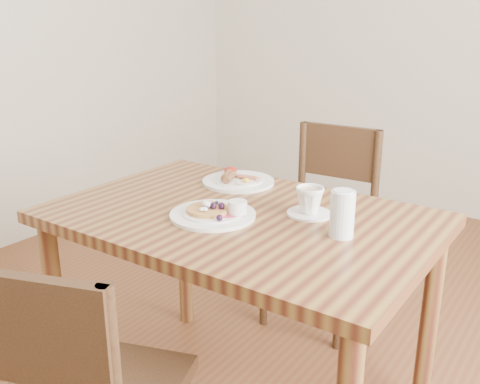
{
  "coord_description": "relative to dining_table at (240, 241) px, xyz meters",
  "views": [
    {
      "loc": [
        0.92,
        -1.31,
        1.35
      ],
      "look_at": [
        0.0,
        0.0,
        0.82
      ],
      "focal_mm": 40.0,
      "sensor_mm": 36.0,
      "label": 1
    }
  ],
  "objects": [
    {
      "name": "pancake_plate",
      "position": [
        -0.05,
        -0.07,
        0.11
      ],
      "size": [
        0.27,
        0.27,
        0.06
      ],
      "color": "white",
      "rests_on": "dining_table"
    },
    {
      "name": "breakfast_plate",
      "position": [
        -0.19,
        0.26,
        0.11
      ],
      "size": [
        0.27,
        0.27,
        0.04
      ],
      "color": "white",
      "rests_on": "dining_table"
    },
    {
      "name": "water_glass",
      "position": [
        0.35,
        0.01,
        0.17
      ],
      "size": [
        0.07,
        0.07,
        0.14
      ],
      "primitive_type": "cylinder",
      "color": "silver",
      "rests_on": "dining_table"
    },
    {
      "name": "dining_table",
      "position": [
        0.0,
        0.0,
        0.0
      ],
      "size": [
        1.2,
        0.8,
        0.75
      ],
      "color": "brown",
      "rests_on": "ground"
    },
    {
      "name": "chair_far",
      "position": [
        -0.06,
        0.76,
        -0.16
      ],
      "size": [
        0.44,
        0.44,
        0.88
      ],
      "rotation": [
        0.0,
        0.0,
        3.19
      ],
      "color": "#3E2A16",
      "rests_on": "ground"
    },
    {
      "name": "teacup_saucer",
      "position": [
        0.19,
        0.11,
        0.14
      ],
      "size": [
        0.14,
        0.14,
        0.09
      ],
      "color": "white",
      "rests_on": "dining_table"
    }
  ]
}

